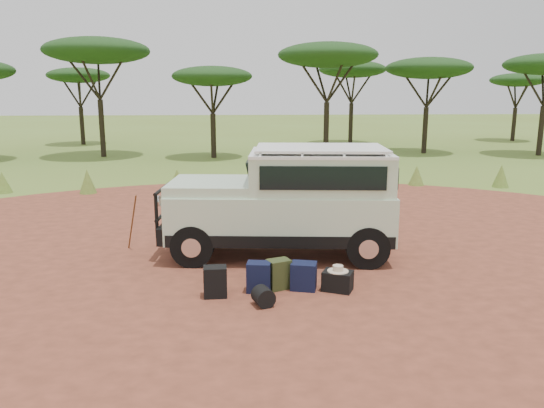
{
  "coord_description": "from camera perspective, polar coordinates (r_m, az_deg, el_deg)",
  "views": [
    {
      "loc": [
        -0.83,
        -10.31,
        3.51
      ],
      "look_at": [
        -0.02,
        1.41,
        1.0
      ],
      "focal_mm": 35.0,
      "sensor_mm": 36.0,
      "label": 1
    }
  ],
  "objects": [
    {
      "name": "hard_case",
      "position": [
        9.65,
        7.07,
        -8.22
      ],
      "size": [
        0.62,
        0.55,
        0.36
      ],
      "primitive_type": "cube",
      "rotation": [
        0.0,
        0.0,
        -0.44
      ],
      "color": "black",
      "rests_on": "ground"
    },
    {
      "name": "acacia_treeline",
      "position": [
        30.19,
        -0.96,
        14.65
      ],
      "size": [
        46.7,
        13.2,
        6.26
      ],
      "color": "black",
      "rests_on": "ground"
    },
    {
      "name": "safari_vehicle",
      "position": [
        11.36,
        1.71,
        0.02
      ],
      "size": [
        5.04,
        2.39,
        2.37
      ],
      "rotation": [
        0.0,
        0.0,
        -0.09
      ],
      "color": "silver",
      "rests_on": "ground"
    },
    {
      "name": "safari_hat",
      "position": [
        9.57,
        7.11,
        -6.97
      ],
      "size": [
        0.38,
        0.38,
        0.11
      ],
      "color": "beige",
      "rests_on": "hard_case"
    },
    {
      "name": "ground",
      "position": [
        10.93,
        0.63,
        -6.69
      ],
      "size": [
        140.0,
        140.0,
        0.0
      ],
      "primitive_type": "plane",
      "color": "olive",
      "rests_on": "ground"
    },
    {
      "name": "backpack_black",
      "position": [
        9.33,
        -6.12,
        -8.33
      ],
      "size": [
        0.41,
        0.31,
        0.55
      ],
      "primitive_type": "cube",
      "rotation": [
        0.0,
        0.0,
        0.04
      ],
      "color": "black",
      "rests_on": "ground"
    },
    {
      "name": "stuff_sack",
      "position": [
        8.94,
        -0.94,
        -9.93
      ],
      "size": [
        0.41,
        0.41,
        0.33
      ],
      "primitive_type": "cylinder",
      "rotation": [
        1.57,
        0.0,
        0.32
      ],
      "color": "black",
      "rests_on": "ground"
    },
    {
      "name": "walking_staff",
      "position": [
        12.21,
        -14.8,
        -1.92
      ],
      "size": [
        0.33,
        0.35,
        1.29
      ],
      "primitive_type": "cylinder",
      "rotation": [
        0.32,
        0.0,
        0.75
      ],
      "color": "brown",
      "rests_on": "ground"
    },
    {
      "name": "backpack_navy",
      "position": [
        9.5,
        -1.42,
        -7.88
      ],
      "size": [
        0.46,
        0.36,
        0.55
      ],
      "primitive_type": "cube",
      "rotation": [
        0.0,
        0.0,
        -0.16
      ],
      "color": "#101133",
      "rests_on": "ground"
    },
    {
      "name": "duffel_navy",
      "position": [
        9.63,
        3.43,
        -7.76
      ],
      "size": [
        0.52,
        0.44,
        0.5
      ],
      "primitive_type": "cube",
      "rotation": [
        0.0,
        0.0,
        -0.25
      ],
      "color": "#101133",
      "rests_on": "ground"
    },
    {
      "name": "grass_fringe",
      "position": [
        19.26,
        -1.08,
        2.78
      ],
      "size": [
        36.6,
        1.6,
        0.9
      ],
      "color": "olive",
      "rests_on": "ground"
    },
    {
      "name": "backpack_olive",
      "position": [
        9.63,
        0.73,
        -7.57
      ],
      "size": [
        0.48,
        0.42,
        0.55
      ],
      "primitive_type": "cube",
      "rotation": [
        0.0,
        0.0,
        0.4
      ],
      "color": "#32421E",
      "rests_on": "ground"
    },
    {
      "name": "dirt_clearing",
      "position": [
        10.92,
        0.63,
        -6.67
      ],
      "size": [
        23.0,
        23.0,
        0.01
      ],
      "primitive_type": "cylinder",
      "color": "#964831",
      "rests_on": "ground"
    }
  ]
}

